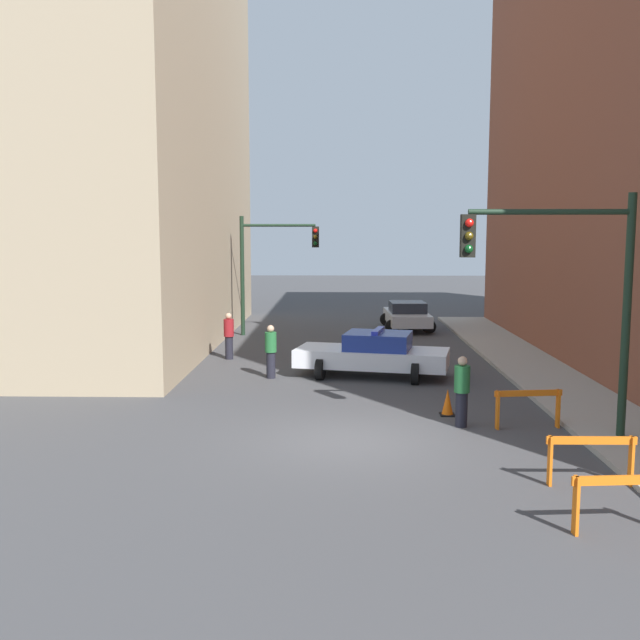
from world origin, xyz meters
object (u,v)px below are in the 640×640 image
(pedestrian_corner, at_px, (229,335))
(pedestrian_sidewalk, at_px, (462,390))
(pedestrian_crossing, at_px, (271,351))
(barrier_back, at_px, (528,402))
(police_car, at_px, (373,354))
(traffic_light_near, at_px, (573,278))
(traffic_cone, at_px, (448,403))
(barrier_front, at_px, (624,494))
(traffic_light_far, at_px, (267,258))
(barrier_mid, at_px, (591,452))
(parked_car_near, at_px, (407,315))

(pedestrian_corner, height_order, pedestrian_sidewalk, same)
(pedestrian_crossing, relative_size, barrier_back, 1.04)
(police_car, height_order, pedestrian_crossing, pedestrian_crossing)
(pedestrian_corner, bearing_deg, traffic_light_near, -149.34)
(barrier_back, bearing_deg, traffic_cone, 145.54)
(barrier_front, bearing_deg, traffic_light_near, 81.84)
(pedestrian_crossing, bearing_deg, barrier_back, 95.62)
(traffic_light_far, relative_size, barrier_mid, 3.25)
(pedestrian_crossing, bearing_deg, pedestrian_sidewalk, 88.63)
(traffic_light_near, height_order, barrier_mid, traffic_light_near)
(barrier_back, bearing_deg, police_car, 119.04)
(barrier_front, height_order, barrier_back, same)
(traffic_light_near, xyz_separation_m, barrier_front, (-0.69, -4.83, -2.91))
(traffic_light_near, distance_m, pedestrian_sidewalk, 3.55)
(police_car, bearing_deg, pedestrian_crossing, 107.81)
(police_car, distance_m, parked_car_near, 11.19)
(pedestrian_sidewalk, relative_size, barrier_front, 1.04)
(pedestrian_sidewalk, bearing_deg, pedestrian_corner, -49.86)
(traffic_light_far, bearing_deg, pedestrian_sidewalk, -68.03)
(traffic_light_near, distance_m, barrier_front, 5.68)
(traffic_light_near, distance_m, pedestrian_corner, 13.48)
(traffic_light_near, relative_size, parked_car_near, 1.20)
(barrier_front, bearing_deg, pedestrian_sidewalk, 103.28)
(traffic_light_far, bearing_deg, barrier_front, -70.42)
(pedestrian_crossing, bearing_deg, police_car, 141.92)
(barrier_mid, relative_size, traffic_cone, 2.44)
(pedestrian_corner, bearing_deg, traffic_cone, -150.85)
(traffic_light_near, relative_size, barrier_back, 3.26)
(traffic_light_far, height_order, police_car, traffic_light_far)
(barrier_mid, bearing_deg, barrier_front, -96.55)
(traffic_light_far, xyz_separation_m, parked_car_near, (6.30, 2.00, -2.72))
(police_car, relative_size, traffic_cone, 7.60)
(parked_car_near, relative_size, barrier_mid, 2.72)
(pedestrian_crossing, bearing_deg, traffic_cone, 93.66)
(police_car, xyz_separation_m, pedestrian_crossing, (-3.19, -0.31, 0.14))
(pedestrian_sidewalk, xyz_separation_m, barrier_mid, (1.63, -3.85, -0.24))
(pedestrian_corner, height_order, barrier_mid, pedestrian_corner)
(police_car, distance_m, barrier_front, 12.08)
(traffic_light_far, relative_size, traffic_cone, 7.93)
(traffic_light_near, relative_size, traffic_cone, 7.93)
(pedestrian_corner, bearing_deg, barrier_mid, -157.71)
(pedestrian_corner, bearing_deg, barrier_back, -148.37)
(pedestrian_crossing, distance_m, traffic_cone, 6.54)
(parked_car_near, height_order, pedestrian_sidewalk, pedestrian_sidewalk)
(pedestrian_sidewalk, xyz_separation_m, barrier_front, (1.39, -5.90, -0.24))
(traffic_light_near, xyz_separation_m, pedestrian_crossing, (-7.03, 6.52, -2.67))
(pedestrian_crossing, bearing_deg, pedestrian_corner, -104.91)
(traffic_light_near, relative_size, pedestrian_corner, 3.13)
(pedestrian_corner, distance_m, barrier_front, 16.76)
(parked_car_near, height_order, barrier_front, parked_car_near)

